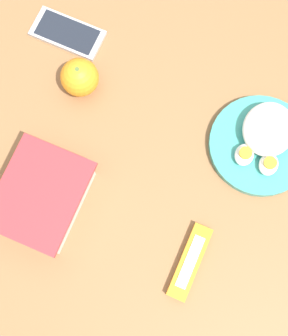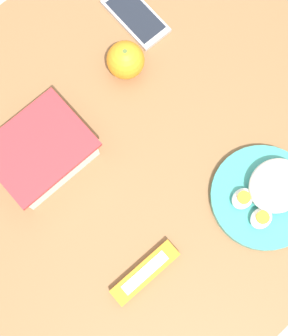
{
  "view_description": "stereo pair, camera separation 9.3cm",
  "coord_description": "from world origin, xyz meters",
  "px_view_note": "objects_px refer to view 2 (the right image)",
  "views": [
    {
      "loc": [
        -0.24,
        -0.13,
        1.71
      ],
      "look_at": [
        -0.05,
        -0.05,
        0.8
      ],
      "focal_mm": 50.0,
      "sensor_mm": 36.0,
      "label": 1
    },
    {
      "loc": [
        -0.19,
        -0.2,
        1.71
      ],
      "look_at": [
        -0.05,
        -0.05,
        0.8
      ],
      "focal_mm": 50.0,
      "sensor_mm": 36.0,
      "label": 2
    }
  ],
  "objects_px": {
    "orange_fruit": "(126,60)",
    "rice_plate": "(268,193)",
    "food_container": "(42,153)",
    "candy_bar": "(145,273)",
    "cell_phone": "(136,16)"
  },
  "relations": [
    {
      "from": "food_container",
      "to": "cell_phone",
      "type": "xyz_separation_m",
      "value": [
        0.35,
        0.12,
        -0.03
      ]
    },
    {
      "from": "food_container",
      "to": "candy_bar",
      "type": "xyz_separation_m",
      "value": [
        -0.0,
        -0.31,
        -0.03
      ]
    },
    {
      "from": "orange_fruit",
      "to": "cell_phone",
      "type": "height_order",
      "value": "orange_fruit"
    },
    {
      "from": "orange_fruit",
      "to": "cell_phone",
      "type": "xyz_separation_m",
      "value": [
        0.1,
        0.08,
        -0.03
      ]
    },
    {
      "from": "orange_fruit",
      "to": "rice_plate",
      "type": "height_order",
      "value": "orange_fruit"
    },
    {
      "from": "food_container",
      "to": "rice_plate",
      "type": "relative_size",
      "value": 0.9
    },
    {
      "from": "candy_bar",
      "to": "cell_phone",
      "type": "xyz_separation_m",
      "value": [
        0.35,
        0.43,
        -0.0
      ]
    },
    {
      "from": "food_container",
      "to": "candy_bar",
      "type": "height_order",
      "value": "food_container"
    },
    {
      "from": "cell_phone",
      "to": "rice_plate",
      "type": "bearing_deg",
      "value": -98.3
    },
    {
      "from": "rice_plate",
      "to": "cell_phone",
      "type": "relative_size",
      "value": 1.36
    },
    {
      "from": "food_container",
      "to": "cell_phone",
      "type": "height_order",
      "value": "food_container"
    },
    {
      "from": "food_container",
      "to": "candy_bar",
      "type": "bearing_deg",
      "value": -90.37
    },
    {
      "from": "cell_phone",
      "to": "orange_fruit",
      "type": "bearing_deg",
      "value": -140.73
    },
    {
      "from": "food_container",
      "to": "orange_fruit",
      "type": "distance_m",
      "value": 0.26
    },
    {
      "from": "orange_fruit",
      "to": "rice_plate",
      "type": "xyz_separation_m",
      "value": [
        0.03,
        -0.4,
        -0.02
      ]
    }
  ]
}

